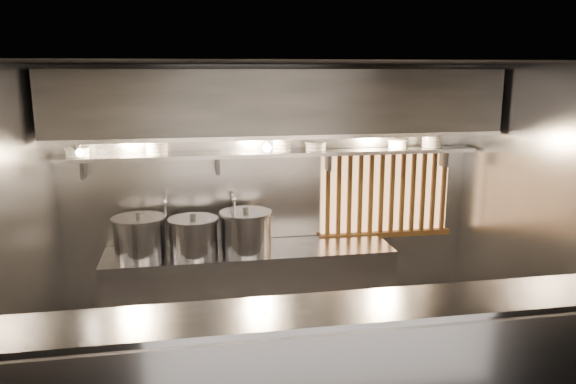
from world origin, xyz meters
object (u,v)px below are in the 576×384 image
object	(u,v)px
pendant_bulb	(267,148)
stock_pot_mid	(194,236)
heat_lamp	(76,146)
stock_pot_left	(140,236)
stock_pot_right	(246,231)

from	to	relation	value
pendant_bulb	stock_pot_mid	size ratio (longest dim) A/B	0.28
heat_lamp	stock_pot_mid	size ratio (longest dim) A/B	0.52
stock_pot_left	pendant_bulb	bearing A→B (deg)	2.34
stock_pot_left	stock_pot_right	size ratio (longest dim) A/B	1.06
heat_lamp	stock_pot_mid	xyz separation A→B (m)	(1.02, 0.23, -0.98)
stock_pot_right	heat_lamp	bearing A→B (deg)	-171.05
pendant_bulb	heat_lamp	bearing A→B (deg)	-169.00
heat_lamp	stock_pot_left	xyz separation A→B (m)	(0.48, 0.30, -0.96)
stock_pot_right	pendant_bulb	bearing A→B (deg)	23.40
heat_lamp	stock_pot_right	world-z (taller)	heat_lamp
heat_lamp	pendant_bulb	distance (m)	1.83
pendant_bulb	stock_pot_left	world-z (taller)	pendant_bulb
heat_lamp	stock_pot_right	xyz separation A→B (m)	(1.56, 0.25, -0.96)
pendant_bulb	stock_pot_right	bearing A→B (deg)	-156.60
stock_pot_mid	stock_pot_right	bearing A→B (deg)	1.28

